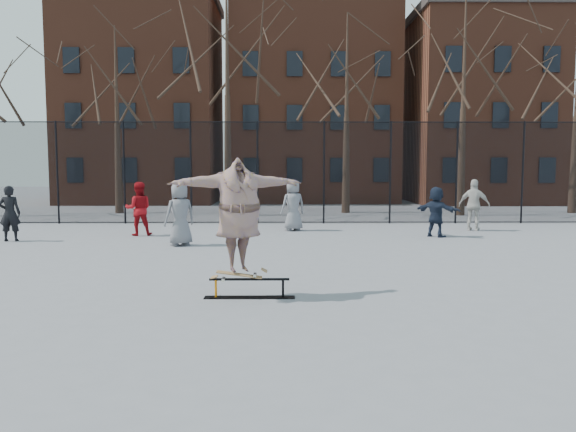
{
  "coord_description": "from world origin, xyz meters",
  "views": [
    {
      "loc": [
        -0.38,
        -8.96,
        2.32
      ],
      "look_at": [
        -0.3,
        1.5,
        1.36
      ],
      "focal_mm": 35.0,
      "sensor_mm": 36.0,
      "label": 1
    }
  ],
  "objects_px": {
    "bystander_navy": "(436,212)",
    "skater": "(239,216)",
    "bystander_red": "(139,209)",
    "skate_rail": "(249,290)",
    "bystander_extra": "(293,205)",
    "bystander_black": "(10,213)",
    "bystander_white": "(474,205)",
    "skateboard": "(239,275)",
    "bystander_grey": "(180,214)"
  },
  "relations": [
    {
      "from": "bystander_navy",
      "to": "skater",
      "type": "bearing_deg",
      "value": 98.6
    },
    {
      "from": "skater",
      "to": "bystander_red",
      "type": "distance_m",
      "value": 9.54
    },
    {
      "from": "skate_rail",
      "to": "bystander_red",
      "type": "height_order",
      "value": "bystander_red"
    },
    {
      "from": "bystander_extra",
      "to": "bystander_black",
      "type": "bearing_deg",
      "value": -6.08
    },
    {
      "from": "skate_rail",
      "to": "bystander_white",
      "type": "height_order",
      "value": "bystander_white"
    },
    {
      "from": "bystander_extra",
      "to": "skateboard",
      "type": "bearing_deg",
      "value": 60.57
    },
    {
      "from": "skateboard",
      "to": "skater",
      "type": "xyz_separation_m",
      "value": [
        0.0,
        0.0,
        1.03
      ]
    },
    {
      "from": "skater",
      "to": "bystander_black",
      "type": "height_order",
      "value": "skater"
    },
    {
      "from": "bystander_extra",
      "to": "bystander_navy",
      "type": "bearing_deg",
      "value": 136.38
    },
    {
      "from": "skater",
      "to": "bystander_red",
      "type": "relative_size",
      "value": 1.38
    },
    {
      "from": "skateboard",
      "to": "bystander_black",
      "type": "bearing_deg",
      "value": 135.77
    },
    {
      "from": "skate_rail",
      "to": "bystander_white",
      "type": "bearing_deg",
      "value": 53.66
    },
    {
      "from": "bystander_white",
      "to": "bystander_red",
      "type": "bearing_deg",
      "value": 35.03
    },
    {
      "from": "bystander_black",
      "to": "bystander_extra",
      "type": "bearing_deg",
      "value": -171.61
    },
    {
      "from": "bystander_black",
      "to": "bystander_extra",
      "type": "height_order",
      "value": "bystander_extra"
    },
    {
      "from": "bystander_black",
      "to": "bystander_grey",
      "type": "bearing_deg",
      "value": 160.95
    },
    {
      "from": "bystander_grey",
      "to": "bystander_navy",
      "type": "bearing_deg",
      "value": 159.55
    },
    {
      "from": "skater",
      "to": "bystander_grey",
      "type": "xyz_separation_m",
      "value": [
        -2.19,
        6.33,
        -0.52
      ]
    },
    {
      "from": "bystander_black",
      "to": "bystander_navy",
      "type": "height_order",
      "value": "bystander_black"
    },
    {
      "from": "bystander_red",
      "to": "bystander_extra",
      "type": "bearing_deg",
      "value": -178.11
    },
    {
      "from": "skateboard",
      "to": "bystander_extra",
      "type": "bearing_deg",
      "value": 83.67
    },
    {
      "from": "skateboard",
      "to": "bystander_navy",
      "type": "distance_m",
      "value": 10.01
    },
    {
      "from": "bystander_navy",
      "to": "bystander_black",
      "type": "bearing_deg",
      "value": 47.17
    },
    {
      "from": "bystander_grey",
      "to": "bystander_black",
      "type": "relative_size",
      "value": 1.09
    },
    {
      "from": "skateboard",
      "to": "bystander_white",
      "type": "xyz_separation_m",
      "value": [
        7.45,
        9.89,
        0.5
      ]
    },
    {
      "from": "bystander_black",
      "to": "bystander_red",
      "type": "xyz_separation_m",
      "value": [
        3.54,
        1.35,
        0.03
      ]
    },
    {
      "from": "bystander_black",
      "to": "bystander_white",
      "type": "xyz_separation_m",
      "value": [
        14.96,
        2.58,
        0.06
      ]
    },
    {
      "from": "skateboard",
      "to": "bystander_black",
      "type": "distance_m",
      "value": 10.49
    },
    {
      "from": "bystander_grey",
      "to": "skater",
      "type": "bearing_deg",
      "value": 75.01
    },
    {
      "from": "bystander_grey",
      "to": "bystander_black",
      "type": "height_order",
      "value": "bystander_grey"
    },
    {
      "from": "skater",
      "to": "bystander_extra",
      "type": "bearing_deg",
      "value": 61.77
    },
    {
      "from": "skate_rail",
      "to": "bystander_navy",
      "type": "height_order",
      "value": "bystander_navy"
    },
    {
      "from": "skate_rail",
      "to": "bystander_black",
      "type": "height_order",
      "value": "bystander_black"
    },
    {
      "from": "bystander_grey",
      "to": "bystander_red",
      "type": "xyz_separation_m",
      "value": [
        -1.78,
        2.33,
        -0.04
      ]
    },
    {
      "from": "bystander_navy",
      "to": "skateboard",
      "type": "bearing_deg",
      "value": 98.6
    },
    {
      "from": "skater",
      "to": "bystander_navy",
      "type": "relative_size",
      "value": 1.49
    },
    {
      "from": "skater",
      "to": "bystander_black",
      "type": "bearing_deg",
      "value": 113.88
    },
    {
      "from": "bystander_grey",
      "to": "bystander_extra",
      "type": "distance_m",
      "value": 4.89
    },
    {
      "from": "bystander_red",
      "to": "skate_rail",
      "type": "bearing_deg",
      "value": 103.22
    },
    {
      "from": "bystander_white",
      "to": "bystander_navy",
      "type": "bearing_deg",
      "value": 71.77
    },
    {
      "from": "bystander_white",
      "to": "bystander_grey",
      "type": "bearing_deg",
      "value": 49.14
    },
    {
      "from": "skater",
      "to": "bystander_red",
      "type": "xyz_separation_m",
      "value": [
        -3.97,
        8.66,
        -0.56
      ]
    },
    {
      "from": "skate_rail",
      "to": "bystander_navy",
      "type": "relative_size",
      "value": 0.98
    },
    {
      "from": "bystander_grey",
      "to": "bystander_white",
      "type": "bearing_deg",
      "value": 166.19
    },
    {
      "from": "skater",
      "to": "bystander_red",
      "type": "bearing_deg",
      "value": 92.72
    },
    {
      "from": "skateboard",
      "to": "bystander_grey",
      "type": "relative_size",
      "value": 0.47
    },
    {
      "from": "bystander_grey",
      "to": "bystander_navy",
      "type": "relative_size",
      "value": 1.13
    },
    {
      "from": "bystander_extra",
      "to": "bystander_grey",
      "type": "bearing_deg",
      "value": 24.58
    },
    {
      "from": "skater",
      "to": "bystander_grey",
      "type": "bearing_deg",
      "value": 87.18
    },
    {
      "from": "skateboard",
      "to": "bystander_red",
      "type": "xyz_separation_m",
      "value": [
        -3.97,
        8.66,
        0.48
      ]
    }
  ]
}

